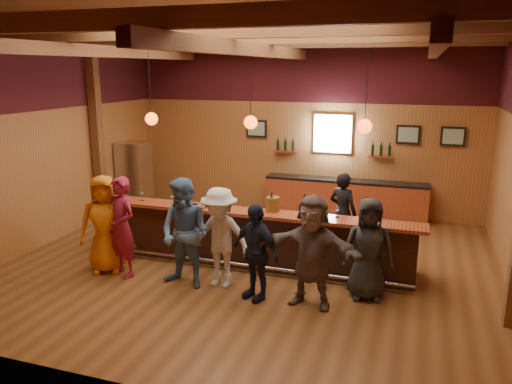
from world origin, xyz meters
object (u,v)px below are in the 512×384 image
(customer_orange, at_px, (105,224))
(customer_denim, at_px, (185,233))
(customer_white, at_px, (220,238))
(bottle_a, at_px, (272,204))
(back_bar_cabinet, at_px, (345,198))
(stainless_fridge, at_px, (135,176))
(customer_redvest, at_px, (122,227))
(bar_counter, at_px, (254,236))
(customer_brown, at_px, (312,251))
(ice_bucket, at_px, (273,204))
(customer_navy, at_px, (255,252))
(bartender, at_px, (343,212))
(customer_dark, at_px, (368,249))

(customer_orange, xyz_separation_m, customer_denim, (1.67, -0.12, 0.04))
(customer_white, relative_size, bottle_a, 4.80)
(back_bar_cabinet, height_order, customer_white, customer_white)
(stainless_fridge, relative_size, customer_redvest, 0.99)
(bar_counter, distance_m, customer_brown, 2.05)
(ice_bucket, height_order, bottle_a, bottle_a)
(stainless_fridge, bearing_deg, customer_orange, -65.63)
(customer_orange, xyz_separation_m, bottle_a, (2.84, 1.04, 0.35))
(back_bar_cabinet, height_order, ice_bucket, ice_bucket)
(customer_orange, bearing_deg, customer_white, -23.96)
(customer_navy, distance_m, ice_bucket, 1.34)
(customer_orange, height_order, bartender, customer_orange)
(customer_dark, bearing_deg, back_bar_cabinet, 91.63)
(customer_navy, xyz_separation_m, ice_bucket, (-0.09, 1.26, 0.45))
(customer_navy, distance_m, bottle_a, 1.33)
(bar_counter, relative_size, bottle_a, 17.46)
(customer_redvest, xyz_separation_m, customer_white, (1.82, 0.14, -0.04))
(customer_navy, xyz_separation_m, bottle_a, (-0.10, 1.24, 0.46))
(stainless_fridge, distance_m, bottle_a, 5.28)
(customer_brown, distance_m, bottle_a, 1.61)
(customer_navy, distance_m, bartender, 2.77)
(customer_denim, bearing_deg, bar_counter, 70.68)
(customer_denim, bearing_deg, bartender, 57.08)
(customer_brown, bearing_deg, back_bar_cabinet, 99.09)
(stainless_fridge, height_order, customer_dark, stainless_fridge)
(ice_bucket, bearing_deg, customer_orange, -159.61)
(customer_dark, distance_m, bottle_a, 1.97)
(customer_redvest, distance_m, customer_dark, 4.27)
(stainless_fridge, relative_size, bartender, 1.10)
(customer_navy, distance_m, customer_brown, 0.91)
(customer_orange, relative_size, ice_bucket, 6.80)
(customer_redvest, xyz_separation_m, customer_dark, (4.24, 0.46, -0.07))
(back_bar_cabinet, bearing_deg, customer_denim, -111.31)
(customer_white, bearing_deg, stainless_fridge, 139.19)
(customer_brown, relative_size, bottle_a, 4.96)
(bar_counter, height_order, customer_navy, customer_navy)
(back_bar_cabinet, distance_m, stainless_fridge, 5.43)
(bartender, relative_size, ice_bucket, 6.18)
(customer_redvest, bearing_deg, customer_navy, 19.80)
(bar_counter, distance_m, stainless_fridge, 4.81)
(stainless_fridge, bearing_deg, bartender, -13.41)
(stainless_fridge, xyz_separation_m, bartender, (5.62, -1.34, -0.08))
(bottle_a, bearing_deg, customer_navy, -85.19)
(customer_navy, bearing_deg, customer_white, -174.55)
(customer_redvest, height_order, customer_navy, customer_redvest)
(customer_orange, height_order, customer_dark, customer_orange)
(customer_brown, bearing_deg, bottle_a, 136.40)
(bartender, bearing_deg, bar_counter, 57.23)
(customer_orange, distance_m, customer_white, 2.23)
(customer_orange, bearing_deg, customer_navy, -29.37)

